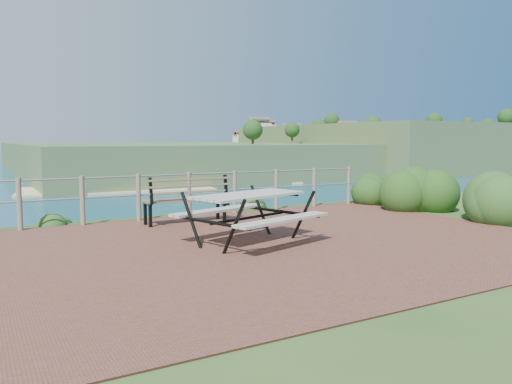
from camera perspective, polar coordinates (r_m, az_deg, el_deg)
ground at (r=8.37m, az=1.09°, el=-6.02°), size 10.00×7.00×0.12m
safety_railing at (r=11.25m, az=-7.66°, el=-0.00°), size 9.40×0.10×1.00m
distant_bay at (r=274.55m, az=10.60°, el=5.26°), size 290.00×232.36×24.00m
picnic_table at (r=8.31m, az=-0.84°, el=-2.40°), size 2.11×1.65×0.83m
park_bench at (r=10.43m, az=-8.06°, el=-0.05°), size 1.76×0.44×0.99m
shrub_right_front at (r=13.03m, az=17.72°, el=-1.95°), size 1.35×1.35×1.92m
shrub_right_back at (r=11.72m, az=24.38°, el=-3.08°), size 1.31×1.31×1.86m
shrub_right_edge at (r=14.01m, az=13.33°, el=-1.29°), size 1.08×1.08×1.54m
shrub_lip_west at (r=11.14m, az=-21.62°, el=-3.41°), size 0.66×0.66×0.36m
shrub_lip_east at (r=12.58m, az=-0.29°, el=-1.94°), size 0.69×0.69×0.41m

